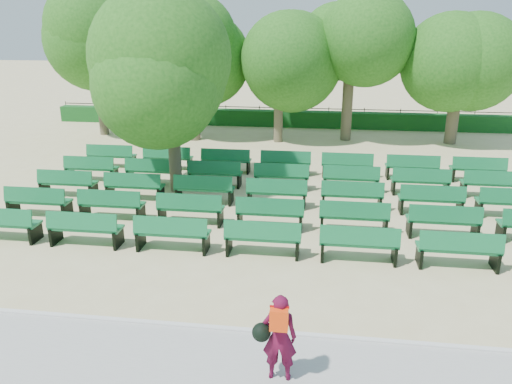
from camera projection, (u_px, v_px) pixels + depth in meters
ground at (233, 214)px, 15.72m from camera, size 120.00×120.00×0.00m
paving at (158, 364)px, 8.77m from camera, size 30.00×2.20×0.06m
curb at (176, 326)px, 9.84m from camera, size 30.00×0.12×0.10m
hedge at (276, 118)px, 28.69m from camera, size 26.00×0.70×0.90m
fence at (276, 125)px, 29.22m from camera, size 26.00×0.10×1.02m
tree_line at (268, 142)px, 25.09m from camera, size 21.80×6.80×7.04m
bench_array at (277, 203)px, 16.34m from camera, size 1.99×0.70×1.24m
tree_among at (171, 77)px, 16.58m from camera, size 4.51×4.51×6.05m
person at (278, 336)px, 8.14m from camera, size 0.74×0.44×1.57m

